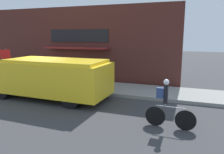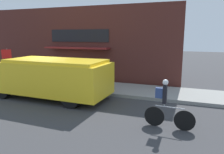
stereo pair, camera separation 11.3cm
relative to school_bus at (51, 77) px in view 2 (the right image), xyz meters
The scene contains 7 objects.
ground_plane 2.21m from the school_bus, 138.15° to the left, with size 70.00×70.00×0.00m, color #38383A.
sidewalk 3.16m from the school_bus, 118.49° to the left, with size 28.00×2.71×0.17m.
storefront 4.72m from the school_bus, 108.15° to the left, with size 15.10×1.01×5.07m.
school_bus is the anchor object (origin of this frame).
cyclist 6.19m from the school_bus, 15.84° to the right, with size 1.74×0.21×1.73m.
stop_sign_post 5.35m from the school_bus, 157.80° to the left, with size 0.45×0.45×2.14m.
trash_bin 5.48m from the school_bus, 146.43° to the left, with size 0.52×0.52×0.82m.
Camera 2 is at (8.17, -10.37, 3.21)m, focal length 35.00 mm.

